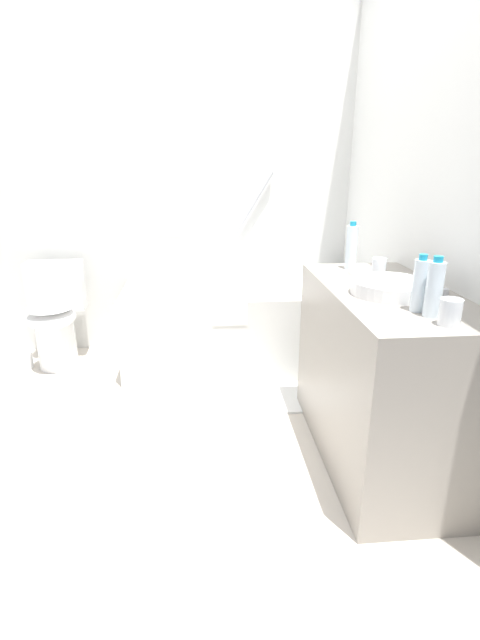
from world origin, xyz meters
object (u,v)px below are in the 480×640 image
at_px(toilet, 55,317).
at_px(bath_mat, 275,398).
at_px(sink_faucet, 436,287).
at_px(toilet_paper_roll, 25,360).
at_px(water_bottle_2, 420,285).
at_px(drinking_glass_0, 379,269).
at_px(bathtub, 237,322).
at_px(sink_basin, 391,287).
at_px(drinking_glass_1, 450,312).
at_px(water_bottle_0, 351,247).
at_px(water_bottle_1, 434,289).
at_px(soap_dish, 358,273).

bearing_deg(toilet, bath_mat, 63.78).
bearing_deg(sink_faucet, toilet_paper_roll, 150.82).
bearing_deg(toilet, water_bottle_2, 47.96).
bearing_deg(toilet_paper_roll, drinking_glass_0, -25.61).
distance_m(bathtub, toilet_paper_roll, 1.53).
distance_m(sink_basin, water_bottle_2, 0.25).
xyz_separation_m(bath_mat, toilet_paper_roll, (-1.70, 0.61, 0.05)).
bearing_deg(drinking_glass_1, toilet_paper_roll, 141.66).
xyz_separation_m(bathtub, water_bottle_0, (0.54, -0.75, 0.67)).
distance_m(sink_basin, drinking_glass_0, 0.26).
distance_m(drinking_glass_0, drinking_glass_1, 0.66).
distance_m(sink_basin, water_bottle_0, 0.51).
distance_m(sink_faucet, drinking_glass_0, 0.30).
bearing_deg(drinking_glass_1, water_bottle_1, 99.47).
height_order(sink_faucet, toilet_paper_roll, sink_faucet).
bearing_deg(drinking_glass_1, bathtub, 110.21).
distance_m(water_bottle_1, bath_mat, 1.42).
xyz_separation_m(sink_basin, water_bottle_2, (0.01, -0.24, 0.07)).
xyz_separation_m(water_bottle_1, toilet_paper_roll, (-2.10, 1.58, -0.90)).
bearing_deg(bathtub, bath_mat, -72.54).
relative_size(bathtub, soap_dish, 17.43).
height_order(bathtub, sink_basin, bathtub).
bearing_deg(drinking_glass_0, water_bottle_2, -93.61).
distance_m(sink_faucet, soap_dish, 0.43).
height_order(sink_basin, drinking_glass_1, drinking_glass_1).
relative_size(water_bottle_2, bath_mat, 0.41).
distance_m(sink_basin, bath_mat, 1.16).
relative_size(bathtub, toilet_paper_roll, 13.56).
height_order(toilet, water_bottle_2, water_bottle_2).
xyz_separation_m(sink_faucet, drinking_glass_1, (-0.15, -0.41, 0.02)).
bearing_deg(drinking_glass_0, drinking_glass_1, -89.34).
height_order(toilet, sink_faucet, sink_faucet).
relative_size(sink_basin, sink_faucet, 2.26).
xyz_separation_m(soap_dish, bath_mat, (-0.35, 0.30, -0.86)).
bearing_deg(bath_mat, water_bottle_1, -67.15).
bearing_deg(water_bottle_0, drinking_glass_1, -85.59).
relative_size(drinking_glass_0, toilet_paper_roll, 0.91).
bearing_deg(bath_mat, toilet_paper_roll, 160.23).
xyz_separation_m(bathtub, bath_mat, (0.19, -0.59, -0.30)).
relative_size(water_bottle_1, toilet_paper_roll, 1.97).
height_order(sink_basin, toilet_paper_roll, sink_basin).
height_order(water_bottle_0, bath_mat, water_bottle_0).
bearing_deg(toilet_paper_roll, bathtub, -0.74).
bearing_deg(water_bottle_1, drinking_glass_1, -80.53).
xyz_separation_m(sink_basin, drinking_glass_1, (0.05, -0.41, 0.02)).
distance_m(toilet, sink_basin, 2.33).
xyz_separation_m(sink_faucet, toilet_paper_roll, (-2.28, 1.27, -0.82)).
relative_size(toilet, soap_dish, 8.19).
bearing_deg(soap_dish, drinking_glass_0, -59.43).
bearing_deg(bathtub, soap_dish, -58.69).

